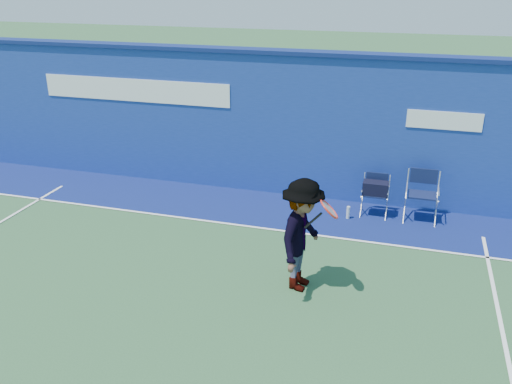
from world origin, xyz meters
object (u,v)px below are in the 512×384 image
(directors_chair_left, at_px, (375,199))
(tennis_player, at_px, (302,235))
(directors_chair_right, at_px, (421,205))
(water_bottle, at_px, (348,213))

(directors_chair_left, height_order, tennis_player, tennis_player)
(directors_chair_left, xyz_separation_m, directors_chair_right, (0.89, 0.02, -0.04))
(directors_chair_left, distance_m, water_bottle, 0.61)
(directors_chair_left, xyz_separation_m, tennis_player, (-0.85, -3.03, 0.54))
(directors_chair_left, distance_m, directors_chair_right, 0.89)
(directors_chair_right, distance_m, water_bottle, 1.41)
(directors_chair_left, relative_size, tennis_player, 0.47)
(water_bottle, bearing_deg, directors_chair_right, 14.38)
(directors_chair_right, height_order, tennis_player, tennis_player)
(directors_chair_left, relative_size, directors_chair_right, 0.84)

